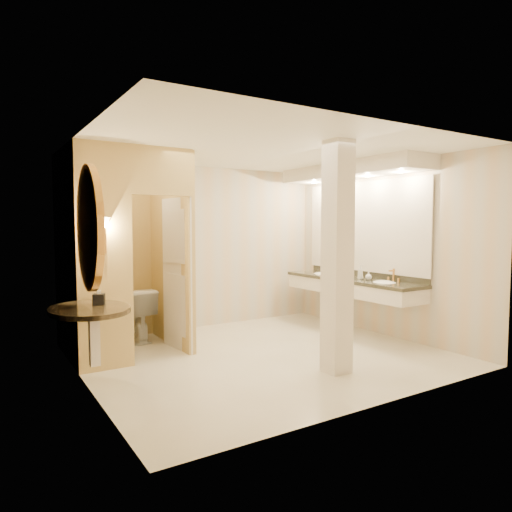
{
  "coord_description": "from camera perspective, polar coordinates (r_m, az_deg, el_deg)",
  "views": [
    {
      "loc": [
        -3.25,
        -5.0,
        1.74
      ],
      "look_at": [
        0.0,
        0.2,
        1.31
      ],
      "focal_mm": 32.0,
      "sensor_mm": 36.0,
      "label": 1
    }
  ],
  "objects": [
    {
      "name": "wall_left",
      "position": [
        5.11,
        -20.66,
        -0.63
      ],
      "size": [
        0.02,
        4.0,
        2.7
      ],
      "primitive_type": "cube",
      "color": "beige",
      "rests_on": "floor"
    },
    {
      "name": "soap_bottle_a",
      "position": [
        7.79,
        8.97,
        -1.92
      ],
      "size": [
        0.08,
        0.08,
        0.13
      ],
      "primitive_type": "imported",
      "rotation": [
        0.0,
        0.0,
        0.3
      ],
      "color": "beige",
      "rests_on": "vanity"
    },
    {
      "name": "soap_bottle_c",
      "position": [
        7.34,
        12.91,
        -1.99
      ],
      "size": [
        0.11,
        0.11,
        0.23
      ],
      "primitive_type": "imported",
      "rotation": [
        0.0,
        0.0,
        0.41
      ],
      "color": "#C6B28C",
      "rests_on": "vanity"
    },
    {
      "name": "pillar",
      "position": [
        5.38,
        10.13,
        -0.22
      ],
      "size": [
        0.27,
        0.27,
        2.7
      ],
      "primitive_type": "cube",
      "color": "silver",
      "rests_on": "floor"
    },
    {
      "name": "wall_sconce",
      "position": [
        5.59,
        -18.36,
        3.72
      ],
      "size": [
        0.14,
        0.14,
        0.42
      ],
      "color": "#C1893E",
      "rests_on": "toilet_closet"
    },
    {
      "name": "toilet",
      "position": [
        7.09,
        -14.93,
        -7.07
      ],
      "size": [
        0.5,
        0.81,
        0.79
      ],
      "primitive_type": "imported",
      "rotation": [
        0.0,
        0.0,
        3.21
      ],
      "color": "white",
      "rests_on": "floor"
    },
    {
      "name": "vanity",
      "position": [
        7.52,
        12.06,
        3.07
      ],
      "size": [
        0.75,
        2.77,
        2.09
      ],
      "color": "silver",
      "rests_on": "floor"
    },
    {
      "name": "soap_bottle_b",
      "position": [
        7.29,
        13.88,
        -2.43
      ],
      "size": [
        0.12,
        0.12,
        0.13
      ],
      "primitive_type": "imported",
      "rotation": [
        0.0,
        0.0,
        0.19
      ],
      "color": "silver",
      "rests_on": "vanity"
    },
    {
      "name": "wall_right",
      "position": [
        7.44,
        15.67,
        0.85
      ],
      "size": [
        0.02,
        4.0,
        2.7
      ],
      "primitive_type": "cube",
      "color": "beige",
      "rests_on": "floor"
    },
    {
      "name": "ceiling",
      "position": [
        6.04,
        1.0,
        13.15
      ],
      "size": [
        4.5,
        4.5,
        0.0
      ],
      "primitive_type": "plane",
      "rotation": [
        3.14,
        0.0,
        0.0
      ],
      "color": "white",
      "rests_on": "wall_back"
    },
    {
      "name": "console_shelf",
      "position": [
        5.03,
        -20.03,
        -0.75
      ],
      "size": [
        1.01,
        1.01,
        1.96
      ],
      "color": "black",
      "rests_on": "floor"
    },
    {
      "name": "toilet_closet",
      "position": [
        6.35,
        -12.3,
        0.71
      ],
      "size": [
        1.5,
        1.55,
        2.7
      ],
      "color": "#EFD77D",
      "rests_on": "floor"
    },
    {
      "name": "floor",
      "position": [
        6.21,
        0.97,
        -12.27
      ],
      "size": [
        4.5,
        4.5,
        0.0
      ],
      "primitive_type": "plane",
      "color": "silver",
      "rests_on": "ground"
    },
    {
      "name": "tissue_box",
      "position": [
        5.2,
        -19.04,
        -5.13
      ],
      "size": [
        0.15,
        0.15,
        0.12
      ],
      "primitive_type": "cube",
      "rotation": [
        0.0,
        0.0,
        -0.38
      ],
      "color": "black",
      "rests_on": "console_shelf"
    },
    {
      "name": "wall_back",
      "position": [
        7.73,
        -7.13,
        1.08
      ],
      "size": [
        4.5,
        0.02,
        2.7
      ],
      "primitive_type": "cube",
      "color": "beige",
      "rests_on": "floor"
    },
    {
      "name": "wall_front",
      "position": [
        4.44,
        15.21,
        -1.18
      ],
      "size": [
        4.5,
        0.02,
        2.7
      ],
      "primitive_type": "cube",
      "color": "beige",
      "rests_on": "floor"
    }
  ]
}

